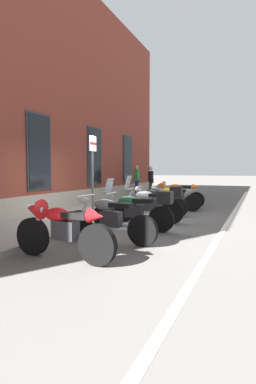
% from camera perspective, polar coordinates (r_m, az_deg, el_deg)
% --- Properties ---
extents(ground_plane, '(140.00, 140.00, 0.00)m').
position_cam_1_polar(ground_plane, '(9.57, -2.58, -5.09)').
color(ground_plane, '#565451').
extents(sidewalk, '(28.69, 2.72, 0.12)m').
position_cam_1_polar(sidewalk, '(10.21, -9.53, -4.22)').
color(sidewalk, gray).
rests_on(sidewalk, ground_plane).
extents(lane_stripe, '(28.69, 0.12, 0.01)m').
position_cam_1_polar(lane_stripe, '(8.73, 16.92, -6.14)').
color(lane_stripe, silver).
rests_on(lane_stripe, ground_plane).
extents(motorcycle_red_sport, '(0.62, 2.05, 1.02)m').
position_cam_1_polar(motorcycle_red_sport, '(5.50, -12.17, -6.20)').
color(motorcycle_red_sport, black).
rests_on(motorcycle_red_sport, ground_plane).
extents(motorcycle_grey_naked, '(0.62, 2.18, 0.98)m').
position_cam_1_polar(motorcycle_grey_naked, '(6.68, -3.56, -4.91)').
color(motorcycle_grey_naked, black).
rests_on(motorcycle_grey_naked, ground_plane).
extents(motorcycle_green_touring, '(0.62, 2.14, 1.29)m').
position_cam_1_polar(motorcycle_green_touring, '(7.90, 1.54, -3.10)').
color(motorcycle_green_touring, black).
rests_on(motorcycle_green_touring, ground_plane).
extents(motorcycle_silver_touring, '(0.70, 2.05, 1.34)m').
position_cam_1_polar(motorcycle_silver_touring, '(9.06, 4.24, -2.08)').
color(motorcycle_silver_touring, black).
rests_on(motorcycle_silver_touring, ground_plane).
extents(motorcycle_black_naked, '(0.62, 2.07, 0.97)m').
position_cam_1_polar(motorcycle_black_naked, '(10.37, 4.95, -1.72)').
color(motorcycle_black_naked, black).
rests_on(motorcycle_black_naked, ground_plane).
extents(motorcycle_yellow_naked, '(0.62, 2.16, 0.93)m').
position_cam_1_polar(motorcycle_yellow_naked, '(11.77, 7.68, -1.10)').
color(motorcycle_yellow_naked, black).
rests_on(motorcycle_yellow_naked, ground_plane).
extents(motorcycle_orange_sport, '(0.62, 2.14, 1.06)m').
position_cam_1_polar(motorcycle_orange_sport, '(12.89, 8.51, -0.19)').
color(motorcycle_orange_sport, black).
rests_on(motorcycle_orange_sport, ground_plane).
extents(pedestrian_dark_jacket, '(0.59, 0.44, 1.56)m').
position_cam_1_polar(pedestrian_dark_jacket, '(16.39, 4.10, 2.20)').
color(pedestrian_dark_jacket, '#38332D').
rests_on(pedestrian_dark_jacket, sidewalk).
extents(pedestrian_striped_shirt, '(0.66, 0.22, 1.61)m').
position_cam_1_polar(pedestrian_striped_shirt, '(17.31, 1.57, 2.43)').
color(pedestrian_striped_shirt, '#1E1E4C').
rests_on(pedestrian_striped_shirt, sidewalk).
extents(parking_sign, '(0.36, 0.07, 2.40)m').
position_cam_1_polar(parking_sign, '(9.35, -6.36, 4.99)').
color(parking_sign, '#4C4C51').
rests_on(parking_sign, sidewalk).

